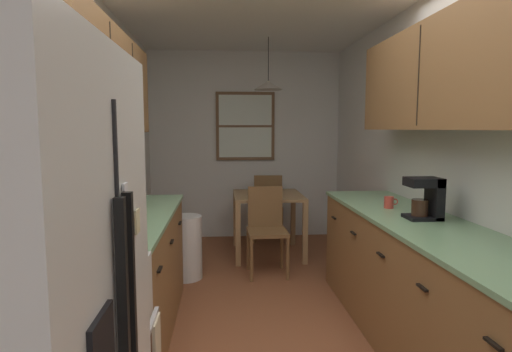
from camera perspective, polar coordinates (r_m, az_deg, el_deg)
name	(u,v)px	position (r m, az deg, el deg)	size (l,w,h in m)	color
ground_plane	(264,318)	(3.57, 1.07, -18.58)	(12.00, 12.00, 0.00)	brown
wall_left	(83,160)	(3.39, -22.27, 1.99)	(0.10, 9.00, 2.55)	silver
wall_right	(433,158)	(3.64, 22.81, 2.24)	(0.10, 9.00, 2.55)	silver
wall_back	(245,146)	(5.88, -1.49, 4.14)	(4.40, 0.10, 2.55)	silver
microwave_over_range	(22,97)	(1.93, -29.00, 9.31)	(0.39, 0.59, 0.35)	silver
counter_left	(129,276)	(3.25, -16.79, -12.85)	(0.64, 1.83, 0.90)	olive
upper_cabinets_left	(99,82)	(3.07, -20.44, 11.85)	(0.33, 1.91, 0.69)	olive
counter_right	(448,309)	(2.84, 24.55, -15.99)	(0.64, 3.43, 0.90)	olive
upper_cabinets_right	(491,64)	(2.69, 29.17, 13.02)	(0.33, 3.11, 0.71)	olive
dining_table	(268,204)	(5.04, 1.62, -3.82)	(0.80, 0.85, 0.73)	#A87F51
dining_chair_near	(266,226)	(4.43, 1.42, -6.73)	(0.41, 0.41, 0.90)	brown
dining_chair_far	(268,204)	(5.69, 1.59, -3.80)	(0.43, 0.43, 0.90)	brown
pendant_light	(268,85)	(4.98, 1.67, 12.16)	(0.33, 0.33, 0.59)	black
back_window	(245,126)	(5.80, -1.49, 6.73)	(0.80, 0.05, 0.92)	brown
trash_bin	(185,247)	(4.37, -9.53, -9.47)	(0.34, 0.34, 0.64)	white
storage_canister	(94,224)	(2.40, -21.00, -6.11)	(0.13, 0.13, 0.21)	red
dish_towel	(157,343)	(2.19, -13.26, -21.15)	(0.02, 0.16, 0.24)	beige
coffee_maker	(427,197)	(3.07, 22.10, -2.68)	(0.22, 0.18, 0.28)	black
mug_spare	(389,202)	(3.40, 17.54, -3.41)	(0.11, 0.07, 0.09)	#BF3F33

